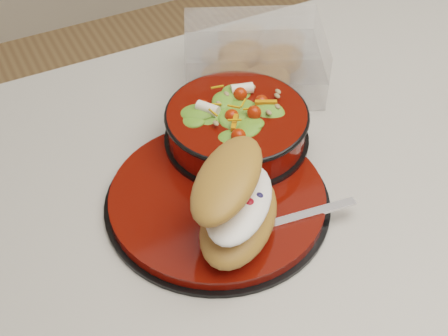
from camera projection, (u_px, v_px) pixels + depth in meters
name	position (u px, v px, depth m)	size (l,w,h in m)	color
island_counter	(341.00, 299.00, 1.24)	(1.24, 0.74, 0.90)	white
dinner_plate	(218.00, 199.00, 0.82)	(0.30, 0.30, 0.02)	black
salad_bowl	(237.00, 122.00, 0.86)	(0.20, 0.20, 0.09)	black
croissant	(237.00, 202.00, 0.74)	(0.17, 0.18, 0.10)	#A96833
fork	(291.00, 219.00, 0.77)	(0.17, 0.04, 0.00)	silver
pastry_box	(253.00, 60.00, 0.98)	(0.26, 0.23, 0.09)	white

